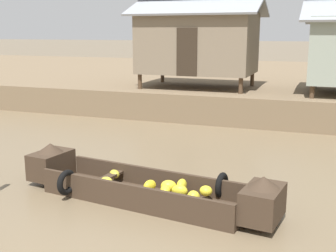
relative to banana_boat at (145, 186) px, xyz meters
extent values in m
plane|color=#726047|center=(-0.10, 4.71, -0.31)|extent=(300.00, 300.00, 0.00)
cube|color=#756047|center=(-0.10, 17.28, 0.23)|extent=(160.00, 20.00, 1.06)
cube|color=#3D2D21|center=(-0.02, 0.00, -0.25)|extent=(4.31, 1.68, 0.12)
cube|color=#3D2D21|center=(0.04, 0.53, 0.01)|extent=(4.17, 0.63, 0.39)
cube|color=#3D2D21|center=(-0.09, -0.52, 0.01)|extent=(4.17, 0.63, 0.39)
cube|color=#3D2D21|center=(2.36, -0.31, 0.10)|extent=(0.73, 1.03, 0.57)
cone|color=#3D2D21|center=(2.36, -0.31, 0.49)|extent=(0.63, 0.63, 0.20)
cube|color=#3D2D21|center=(-2.41, 0.32, 0.10)|extent=(0.73, 1.03, 0.57)
cone|color=#3D2D21|center=(-2.41, 0.32, 0.49)|extent=(0.63, 0.63, 0.20)
cube|color=#3D2D21|center=(-0.91, 0.12, 0.03)|extent=(0.33, 1.04, 0.05)
torus|color=black|center=(1.46, 0.46, 0.05)|extent=(0.19, 0.53, 0.52)
torus|color=black|center=(-1.51, -0.45, 0.05)|extent=(0.19, 0.53, 0.52)
ellipsoid|color=gold|center=(-0.89, 0.43, 0.02)|extent=(0.34, 0.32, 0.18)
ellipsoid|color=yellow|center=(0.20, -0.21, 0.10)|extent=(0.27, 0.35, 0.23)
ellipsoid|color=yellow|center=(-0.82, -0.07, 0.02)|extent=(0.30, 0.27, 0.20)
ellipsoid|color=yellow|center=(0.52, -0.23, 0.06)|extent=(0.28, 0.35, 0.21)
ellipsoid|color=yellow|center=(1.23, 0.10, 0.03)|extent=(0.32, 0.31, 0.20)
ellipsoid|color=yellow|center=(0.73, 0.13, 0.07)|extent=(0.20, 0.33, 0.24)
ellipsoid|color=yellow|center=(0.52, -0.03, 0.09)|extent=(0.37, 0.33, 0.22)
ellipsoid|color=yellow|center=(1.13, -0.39, 0.06)|extent=(0.33, 0.34, 0.26)
ellipsoid|color=yellow|center=(0.80, -0.21, 0.09)|extent=(0.32, 0.22, 0.23)
cylinder|color=#4C3826|center=(-3.79, 8.37, 1.06)|extent=(0.16, 0.16, 0.60)
cylinder|color=#4C3826|center=(0.27, 8.37, 1.06)|extent=(0.16, 0.16, 0.60)
cylinder|color=#4C3826|center=(-3.79, 10.90, 1.06)|extent=(0.16, 0.16, 0.60)
cylinder|color=#4C3826|center=(0.27, 10.90, 1.06)|extent=(0.16, 0.16, 0.60)
cube|color=#7A6B56|center=(-1.76, 9.64, 2.55)|extent=(4.46, 2.93, 2.39)
cube|color=#2D2319|center=(-1.76, 8.15, 2.25)|extent=(0.80, 0.04, 1.80)
cube|color=#9399A0|center=(-1.76, 8.90, 3.98)|extent=(5.16, 1.96, 0.78)
cube|color=#9399A0|center=(-1.76, 10.37, 3.98)|extent=(5.16, 1.96, 0.78)
cylinder|color=#4C3826|center=(2.79, 8.10, 0.98)|extent=(0.16, 0.16, 0.44)
cylinder|color=#4C3826|center=(2.79, 11.24, 0.98)|extent=(0.16, 0.16, 0.44)
camera|label=1|loc=(3.25, -7.47, 3.00)|focal=46.30mm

